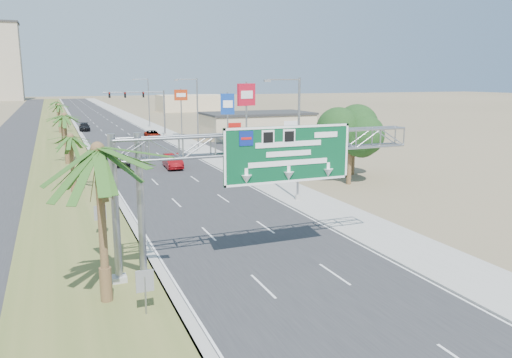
{
  "coord_description": "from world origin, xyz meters",
  "views": [
    {
      "loc": [
        -10.91,
        -13.86,
        9.88
      ],
      "look_at": [
        -0.19,
        12.32,
        4.2
      ],
      "focal_mm": 35.0,
      "sensor_mm": 36.0,
      "label": 1
    }
  ],
  "objects_px": {
    "car_left_lane": "(122,160)",
    "car_mid_lane": "(173,161)",
    "store_building": "(257,125)",
    "pole_sign_red_near": "(246,100)",
    "palm_near": "(98,150)",
    "car_right_lane": "(152,135)",
    "car_far": "(84,127)",
    "pole_sign_red_far": "(181,99)",
    "signal_mast": "(152,109)",
    "sign_gantry": "(258,154)",
    "pole_sign_blue": "(228,106)"
  },
  "relations": [
    {
      "from": "car_mid_lane",
      "to": "car_far",
      "type": "distance_m",
      "value": 47.78
    },
    {
      "from": "signal_mast",
      "to": "car_mid_lane",
      "type": "bearing_deg",
      "value": -96.96
    },
    {
      "from": "store_building",
      "to": "pole_sign_red_near",
      "type": "bearing_deg",
      "value": -114.55
    },
    {
      "from": "car_mid_lane",
      "to": "pole_sign_red_far",
      "type": "xyz_separation_m",
      "value": [
        8.19,
        28.58,
        5.78
      ]
    },
    {
      "from": "signal_mast",
      "to": "pole_sign_red_near",
      "type": "xyz_separation_m",
      "value": [
        3.83,
        -34.43,
        2.75
      ]
    },
    {
      "from": "palm_near",
      "to": "car_far",
      "type": "xyz_separation_m",
      "value": [
        4.11,
        80.33,
        -6.2
      ]
    },
    {
      "from": "signal_mast",
      "to": "car_left_lane",
      "type": "height_order",
      "value": "signal_mast"
    },
    {
      "from": "sign_gantry",
      "to": "store_building",
      "type": "distance_m",
      "value": 60.77
    },
    {
      "from": "car_left_lane",
      "to": "pole_sign_red_near",
      "type": "relative_size",
      "value": 0.42
    },
    {
      "from": "palm_near",
      "to": "pole_sign_red_near",
      "type": "relative_size",
      "value": 0.87
    },
    {
      "from": "store_building",
      "to": "car_far",
      "type": "relative_size",
      "value": 3.57
    },
    {
      "from": "car_right_lane",
      "to": "car_mid_lane",
      "type": "bearing_deg",
      "value": -93.55
    },
    {
      "from": "car_far",
      "to": "pole_sign_red_near",
      "type": "bearing_deg",
      "value": -72.94
    },
    {
      "from": "signal_mast",
      "to": "car_left_lane",
      "type": "bearing_deg",
      "value": -107.97
    },
    {
      "from": "sign_gantry",
      "to": "signal_mast",
      "type": "height_order",
      "value": "signal_mast"
    },
    {
      "from": "car_mid_lane",
      "to": "palm_near",
      "type": "bearing_deg",
      "value": -104.81
    },
    {
      "from": "car_left_lane",
      "to": "car_far",
      "type": "bearing_deg",
      "value": 95.83
    },
    {
      "from": "car_far",
      "to": "pole_sign_red_far",
      "type": "distance_m",
      "value": 24.52
    },
    {
      "from": "store_building",
      "to": "pole_sign_red_near",
      "type": "distance_m",
      "value": 31.79
    },
    {
      "from": "pole_sign_red_far",
      "to": "car_left_lane",
      "type": "bearing_deg",
      "value": -118.05
    },
    {
      "from": "pole_sign_blue",
      "to": "pole_sign_red_far",
      "type": "height_order",
      "value": "pole_sign_red_far"
    },
    {
      "from": "car_right_lane",
      "to": "car_far",
      "type": "relative_size",
      "value": 0.99
    },
    {
      "from": "palm_near",
      "to": "store_building",
      "type": "distance_m",
      "value": 66.04
    },
    {
      "from": "car_far",
      "to": "pole_sign_red_far",
      "type": "bearing_deg",
      "value": -50.42
    },
    {
      "from": "car_mid_lane",
      "to": "car_right_lane",
      "type": "relative_size",
      "value": 0.97
    },
    {
      "from": "palm_near",
      "to": "signal_mast",
      "type": "distance_m",
      "value": 65.6
    },
    {
      "from": "sign_gantry",
      "to": "pole_sign_red_far",
      "type": "xyz_separation_m",
      "value": [
        10.64,
        59.65,
        0.53
      ]
    },
    {
      "from": "store_building",
      "to": "pole_sign_red_far",
      "type": "relative_size",
      "value": 2.16
    },
    {
      "from": "store_building",
      "to": "car_left_lane",
      "type": "bearing_deg",
      "value": -140.34
    },
    {
      "from": "signal_mast",
      "to": "pole_sign_blue",
      "type": "height_order",
      "value": "pole_sign_blue"
    },
    {
      "from": "car_left_lane",
      "to": "car_mid_lane",
      "type": "distance_m",
      "value": 6.28
    },
    {
      "from": "palm_near",
      "to": "car_mid_lane",
      "type": "height_order",
      "value": "palm_near"
    },
    {
      "from": "sign_gantry",
      "to": "palm_near",
      "type": "bearing_deg",
      "value": -166.68
    },
    {
      "from": "sign_gantry",
      "to": "car_far",
      "type": "height_order",
      "value": "sign_gantry"
    },
    {
      "from": "signal_mast",
      "to": "car_mid_lane",
      "type": "xyz_separation_m",
      "value": [
        -3.78,
        -30.98,
        -4.05
      ]
    },
    {
      "from": "pole_sign_red_near",
      "to": "pole_sign_blue",
      "type": "height_order",
      "value": "pole_sign_red_near"
    },
    {
      "from": "sign_gantry",
      "to": "palm_near",
      "type": "height_order",
      "value": "palm_near"
    },
    {
      "from": "car_right_lane",
      "to": "pole_sign_blue",
      "type": "height_order",
      "value": "pole_sign_blue"
    },
    {
      "from": "pole_sign_red_near",
      "to": "pole_sign_red_far",
      "type": "bearing_deg",
      "value": 88.97
    },
    {
      "from": "sign_gantry",
      "to": "signal_mast",
      "type": "xyz_separation_m",
      "value": [
        6.23,
        62.05,
        -1.21
      ]
    },
    {
      "from": "car_far",
      "to": "pole_sign_blue",
      "type": "distance_m",
      "value": 37.86
    },
    {
      "from": "sign_gantry",
      "to": "car_far",
      "type": "relative_size",
      "value": 3.32
    },
    {
      "from": "car_mid_lane",
      "to": "car_far",
      "type": "bearing_deg",
      "value": 100.78
    },
    {
      "from": "car_right_lane",
      "to": "pole_sign_red_near",
      "type": "xyz_separation_m",
      "value": [
        4.38,
        -32.45,
        6.91
      ]
    },
    {
      "from": "signal_mast",
      "to": "pole_sign_blue",
      "type": "bearing_deg",
      "value": -64.61
    },
    {
      "from": "store_building",
      "to": "car_right_lane",
      "type": "bearing_deg",
      "value": 167.07
    },
    {
      "from": "palm_near",
      "to": "car_far",
      "type": "bearing_deg",
      "value": 87.07
    },
    {
      "from": "palm_near",
      "to": "car_far",
      "type": "relative_size",
      "value": 1.66
    },
    {
      "from": "store_building",
      "to": "car_left_lane",
      "type": "height_order",
      "value": "store_building"
    },
    {
      "from": "car_left_lane",
      "to": "car_far",
      "type": "xyz_separation_m",
      "value": [
        -1.42,
        43.61,
        0.04
      ]
    }
  ]
}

